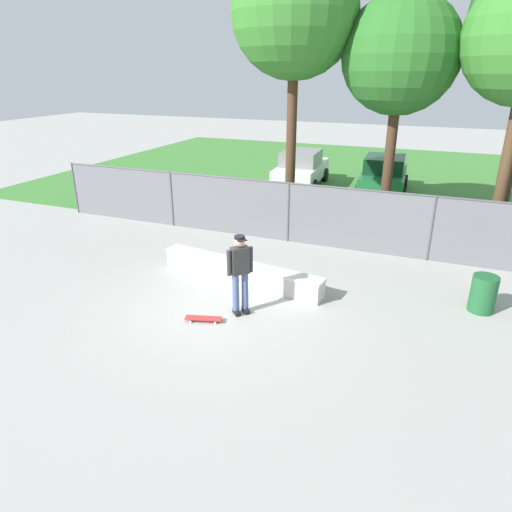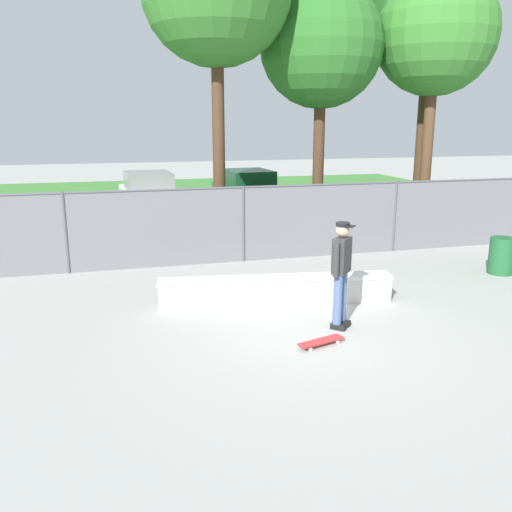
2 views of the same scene
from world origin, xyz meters
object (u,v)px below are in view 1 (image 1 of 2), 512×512
Objects in this scene: tree_near_left at (295,14)px; trash_bin at (483,294)px; skateboard at (203,318)px; concrete_ledge at (240,272)px; car_green at (384,175)px; tree_near_right at (401,56)px; car_white at (301,168)px; skateboarder at (240,271)px.

tree_near_left reaches higher than trash_bin.
concrete_ledge is at bearing 91.99° from skateboard.
car_green is (2.14, 10.58, 0.57)m from concrete_ledge.
tree_near_right is (3.04, 0.61, -1.14)m from tree_near_left.
car_white reaches higher than skateboard.
concrete_ledge is 0.64× the size of tree_near_right.
tree_near_right reaches higher than skateboard.
tree_near_right is 1.67× the size of car_white.
tree_near_right is 1.67× the size of car_green.
skateboarder is 12.17m from car_green.
skateboarder reaches higher than car_green.
skateboard is 0.19× the size of car_white.
trash_bin is at bearing 6.40° from concrete_ledge.
tree_near_right is (2.86, 5.13, 5.18)m from concrete_ledge.
tree_near_left is at bearing 92.16° from skateboard.
tree_near_right is at bearing 60.85° from concrete_ledge.
car_green is (2.06, 12.74, 0.77)m from skateboard.
concrete_ledge is 5.54× the size of skateboard.
car_green is 10.56m from trash_bin.
trash_bin is (5.60, 2.79, 0.35)m from skateboard.
skateboarder is at bearing -96.93° from car_green.
skateboarder is 0.22× the size of tree_near_left.
tree_near_left is 3.30m from tree_near_right.
tree_near_left is at bearing 92.25° from concrete_ledge.
skateboarder is at bearing -156.91° from trash_bin.
concrete_ledge is 7.83m from tree_near_right.
skateboarder is 8.26m from tree_near_right.
tree_near_right reaches higher than trash_bin.
skateboarder reaches higher than concrete_ledge.
skateboard is at bearing -87.84° from tree_near_left.
trash_bin is (3.54, -9.95, -0.41)m from car_green.
car_white is 3.76m from car_green.
concrete_ledge is 5.71m from trash_bin.
concrete_ledge is at bearing -119.15° from tree_near_right.
skateboard is 0.19× the size of car_green.
car_green is (3.76, -0.08, 0.00)m from car_white.
skateboarder is at bearing -81.98° from tree_near_left.
trash_bin is at bearing -33.57° from tree_near_left.
car_white reaches higher than concrete_ledge.
skateboarder is 0.43× the size of car_green.
skateboarder is at bearing -79.35° from car_white.
skateboard is 0.96× the size of trash_bin.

